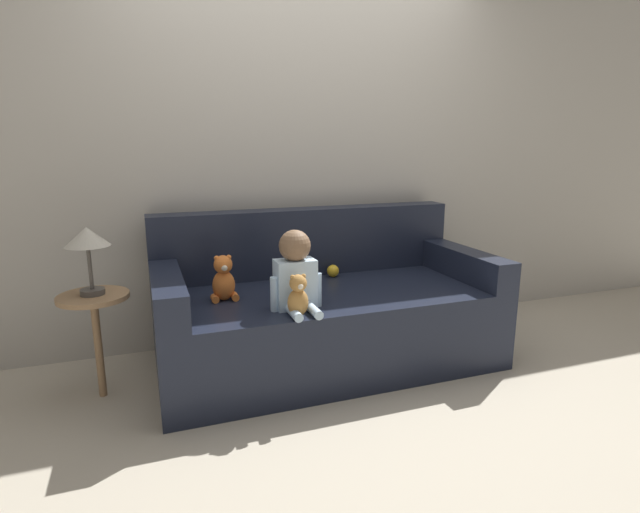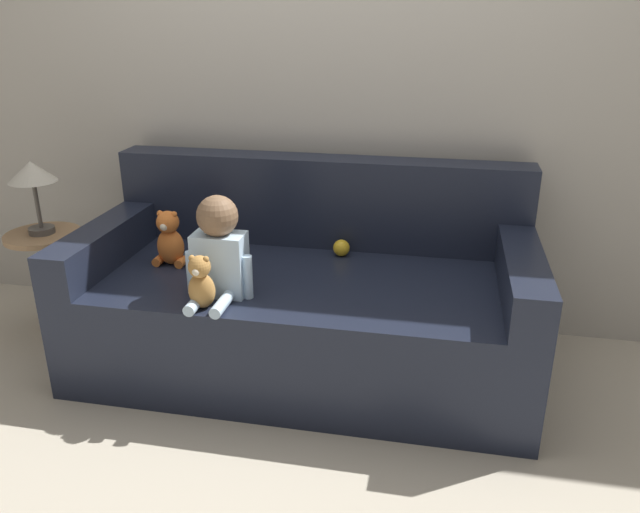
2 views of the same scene
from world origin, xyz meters
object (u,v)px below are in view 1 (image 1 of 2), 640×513
(toy_ball, at_px, (333,271))
(couch, at_px, (324,310))
(person_baby, at_px, (296,272))
(plush_toy_side, at_px, (224,279))
(side_table, at_px, (90,271))
(teddy_bear_brown, at_px, (298,296))

(toy_ball, bearing_deg, couch, -124.71)
(person_baby, bearing_deg, plush_toy_side, 141.71)
(person_baby, bearing_deg, side_table, 163.88)
(plush_toy_side, xyz_separation_m, toy_ball, (0.75, 0.26, -0.08))
(plush_toy_side, bearing_deg, side_table, 177.87)
(teddy_bear_brown, height_order, side_table, side_table)
(couch, xyz_separation_m, teddy_bear_brown, (-0.31, -0.47, 0.27))
(plush_toy_side, height_order, side_table, side_table)
(teddy_bear_brown, bearing_deg, plush_toy_side, 127.53)
(side_table, bearing_deg, toy_ball, 9.31)
(teddy_bear_brown, bearing_deg, side_table, 156.48)
(side_table, bearing_deg, plush_toy_side, -2.13)
(toy_ball, bearing_deg, person_baby, -128.54)
(couch, relative_size, toy_ball, 25.30)
(couch, relative_size, side_table, 2.19)
(couch, xyz_separation_m, plush_toy_side, (-0.62, -0.07, 0.28))
(teddy_bear_brown, bearing_deg, toy_ball, 55.82)
(teddy_bear_brown, xyz_separation_m, side_table, (-0.97, 0.42, 0.11))
(plush_toy_side, relative_size, side_table, 0.28)
(couch, relative_size, person_baby, 4.79)
(teddy_bear_brown, height_order, plush_toy_side, plush_toy_side)
(person_baby, relative_size, plush_toy_side, 1.63)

